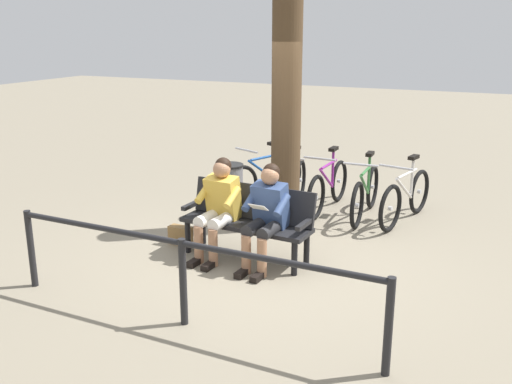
{
  "coord_description": "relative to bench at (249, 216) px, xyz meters",
  "views": [
    {
      "loc": [
        -2.51,
        5.83,
        2.7
      ],
      "look_at": [
        0.27,
        -0.29,
        0.75
      ],
      "focal_mm": 40.42,
      "sensor_mm": 36.0,
      "label": 1
    }
  ],
  "objects": [
    {
      "name": "railing_fence",
      "position": [
        -0.15,
        1.76,
        0.11
      ],
      "size": [
        3.86,
        0.15,
        0.85
      ],
      "rotation": [
        0.0,
        0.0,
        -0.02
      ],
      "color": "black",
      "rests_on": "ground"
    },
    {
      "name": "bicycle_purple",
      "position": [
        -1.48,
        -2.07,
        -0.15
      ],
      "size": [
        0.54,
        1.65,
        0.94
      ],
      "rotation": [
        0.0,
        0.0,
        1.35
      ],
      "color": "black",
      "rests_on": "ground"
    },
    {
      "name": "bicycle_red",
      "position": [
        0.17,
        -1.95,
        -0.15
      ],
      "size": [
        0.48,
        1.67,
        0.94
      ],
      "rotation": [
        0.0,
        0.0,
        1.72
      ],
      "color": "black",
      "rests_on": "ground"
    },
    {
      "name": "person_companion",
      "position": [
        0.33,
        0.14,
        0.16
      ],
      "size": [
        0.51,
        0.78,
        1.2
      ],
      "rotation": [
        0.0,
        0.0,
        -0.07
      ],
      "color": "gold",
      "rests_on": "ground"
    },
    {
      "name": "bicycle_blue",
      "position": [
        0.74,
        -2.2,
        -0.15
      ],
      "size": [
        0.72,
        1.58,
        0.94
      ],
      "rotation": [
        0.0,
        0.0,
        1.19
      ],
      "color": "black",
      "rests_on": "ground"
    },
    {
      "name": "handbag",
      "position": [
        0.96,
        0.01,
        -0.39
      ],
      "size": [
        0.31,
        0.16,
        0.24
      ],
      "primitive_type": "cube",
      "rotation": [
        0.0,
        0.0,
        -0.07
      ],
      "color": "olive",
      "rests_on": "ground"
    },
    {
      "name": "tree_trunk",
      "position": [
        0.02,
        -1.23,
        1.14
      ],
      "size": [
        0.4,
        0.4,
        3.29
      ],
      "primitive_type": "cylinder",
      "color": "#4C3823",
      "rests_on": "ground"
    },
    {
      "name": "bicycle_orange",
      "position": [
        -0.91,
        -2.03,
        -0.15
      ],
      "size": [
        0.48,
        1.68,
        0.94
      ],
      "rotation": [
        0.0,
        0.0,
        1.6
      ],
      "color": "black",
      "rests_on": "ground"
    },
    {
      "name": "litter_bin",
      "position": [
        0.89,
        -1.25,
        -0.11
      ],
      "size": [
        0.4,
        0.4,
        0.78
      ],
      "color": "slate",
      "rests_on": "ground"
    },
    {
      "name": "bicycle_green",
      "position": [
        -0.31,
        -2.15,
        -0.15
      ],
      "size": [
        0.48,
        1.68,
        0.94
      ],
      "rotation": [
        0.0,
        0.0,
        1.53
      ],
      "color": "black",
      "rests_on": "ground"
    },
    {
      "name": "ground_plane",
      "position": [
        -0.27,
        0.07,
        -0.51
      ],
      "size": [
        40.0,
        40.0,
        0.0
      ],
      "primitive_type": "plane",
      "color": "gray"
    },
    {
      "name": "person_reading",
      "position": [
        -0.31,
        0.19,
        0.16
      ],
      "size": [
        0.51,
        0.78,
        1.2
      ],
      "rotation": [
        0.0,
        0.0,
        -0.07
      ],
      "color": "#334772",
      "rests_on": "ground"
    },
    {
      "name": "bench",
      "position": [
        0.0,
        0.0,
        0.0
      ],
      "size": [
        1.63,
        0.59,
        0.87
      ],
      "rotation": [
        0.0,
        0.0,
        -0.07
      ],
      "color": "black",
      "rests_on": "ground"
    }
  ]
}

